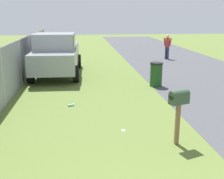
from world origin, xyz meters
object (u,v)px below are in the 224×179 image
object	(u,v)px
mailbox	(179,102)
trash_bin	(156,74)
pickup_truck	(56,53)
pedestrian	(167,45)

from	to	relation	value
mailbox	trash_bin	size ratio (longest dim) A/B	1.30
mailbox	pickup_truck	distance (m)	8.72
pickup_truck	trash_bin	xyz separation A→B (m)	(-2.67, -4.33, -0.59)
pickup_truck	mailbox	bearing A→B (deg)	24.49
mailbox	trash_bin	distance (m)	5.47
mailbox	trash_bin	xyz separation A→B (m)	(5.36, -0.95, -0.54)
trash_bin	mailbox	bearing A→B (deg)	169.95
pickup_truck	pedestrian	world-z (taller)	pickup_truck
trash_bin	pedestrian	size ratio (longest dim) A/B	0.62
pickup_truck	pedestrian	bearing A→B (deg)	123.79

